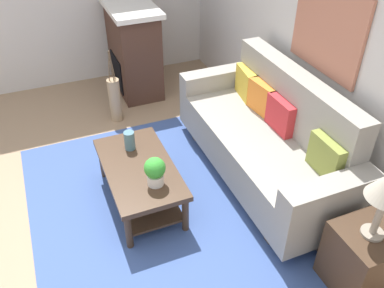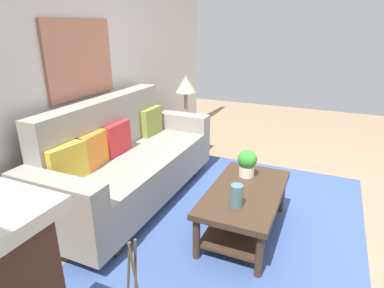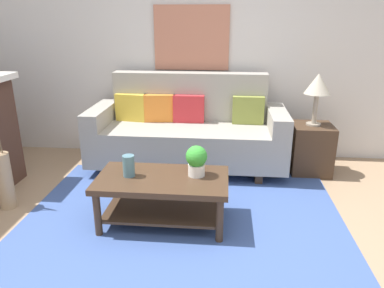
# 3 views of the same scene
# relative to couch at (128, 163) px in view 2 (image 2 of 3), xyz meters

# --- Properties ---
(ground_plane) EXTENTS (9.72, 9.72, 0.00)m
(ground_plane) POSITION_rel_couch_xyz_m (0.08, -1.69, -0.43)
(ground_plane) COLOR #9E7F60
(wall_back) EXTENTS (5.72, 0.10, 2.70)m
(wall_back) POSITION_rel_couch_xyz_m (0.08, 0.54, 0.92)
(wall_back) COLOR silver
(wall_back) RESTS_ON ground_plane
(area_rug) EXTENTS (2.80, 2.18, 0.01)m
(area_rug) POSITION_rel_couch_xyz_m (0.08, -1.19, -0.42)
(area_rug) COLOR #3D5693
(area_rug) RESTS_ON ground_plane
(couch) EXTENTS (2.21, 0.84, 1.08)m
(couch) POSITION_rel_couch_xyz_m (0.00, 0.00, 0.00)
(couch) COLOR gray
(couch) RESTS_ON ground_plane
(throw_pillow_mustard) EXTENTS (0.37, 0.17, 0.32)m
(throw_pillow_mustard) POSITION_rel_couch_xyz_m (-0.69, 0.13, 0.25)
(throw_pillow_mustard) COLOR gold
(throw_pillow_mustard) RESTS_ON couch
(throw_pillow_orange) EXTENTS (0.37, 0.16, 0.32)m
(throw_pillow_orange) POSITION_rel_couch_xyz_m (-0.34, 0.13, 0.25)
(throw_pillow_orange) COLOR orange
(throw_pillow_orange) RESTS_ON couch
(throw_pillow_crimson) EXTENTS (0.36, 0.12, 0.32)m
(throw_pillow_crimson) POSITION_rel_couch_xyz_m (-0.00, 0.13, 0.25)
(throw_pillow_crimson) COLOR red
(throw_pillow_crimson) RESTS_ON couch
(throw_pillow_olive) EXTENTS (0.36, 0.12, 0.32)m
(throw_pillow_olive) POSITION_rel_couch_xyz_m (0.69, 0.13, 0.25)
(throw_pillow_olive) COLOR olive
(throw_pillow_olive) RESTS_ON couch
(coffee_table) EXTENTS (1.10, 0.60, 0.43)m
(coffee_table) POSITION_rel_couch_xyz_m (-0.08, -1.26, -0.12)
(coffee_table) COLOR #422D1E
(coffee_table) RESTS_ON ground_plane
(tabletop_vase) EXTENTS (0.10, 0.10, 0.18)m
(tabletop_vase) POSITION_rel_couch_xyz_m (-0.36, -1.26, 0.09)
(tabletop_vase) COLOR slate
(tabletop_vase) RESTS_ON coffee_table
(potted_plant_tabletop) EXTENTS (0.18, 0.18, 0.26)m
(potted_plant_tabletop) POSITION_rel_couch_xyz_m (0.20, -1.20, 0.14)
(potted_plant_tabletop) COLOR white
(potted_plant_tabletop) RESTS_ON coffee_table
(side_table) EXTENTS (0.44, 0.44, 0.56)m
(side_table) POSITION_rel_couch_xyz_m (1.40, -0.01, -0.15)
(side_table) COLOR #422D1E
(side_table) RESTS_ON ground_plane
(table_lamp) EXTENTS (0.28, 0.28, 0.57)m
(table_lamp) POSITION_rel_couch_xyz_m (1.40, -0.01, 0.56)
(table_lamp) COLOR gray
(table_lamp) RESTS_ON side_table
(floor_vase_branch_a) EXTENTS (0.02, 0.04, 0.36)m
(floor_vase_branch_a) POSITION_rel_couch_xyz_m (-1.56, -1.13, 0.29)
(floor_vase_branch_a) COLOR brown
(floor_vase_branch_a) RESTS_ON floor_vase
(floor_vase_branch_b) EXTENTS (0.02, 0.05, 0.36)m
(floor_vase_branch_b) POSITION_rel_couch_xyz_m (-1.59, -1.11, 0.29)
(floor_vase_branch_b) COLOR brown
(floor_vase_branch_b) RESTS_ON floor_vase
(floor_vase_branch_c) EXTENTS (0.02, 0.05, 0.36)m
(floor_vase_branch_c) POSITION_rel_couch_xyz_m (-1.59, -1.15, 0.29)
(floor_vase_branch_c) COLOR brown
(floor_vase_branch_c) RESTS_ON floor_vase
(framed_painting) EXTENTS (0.89, 0.03, 0.74)m
(framed_painting) POSITION_rel_couch_xyz_m (0.00, 0.47, 1.03)
(framed_painting) COLOR #B77056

